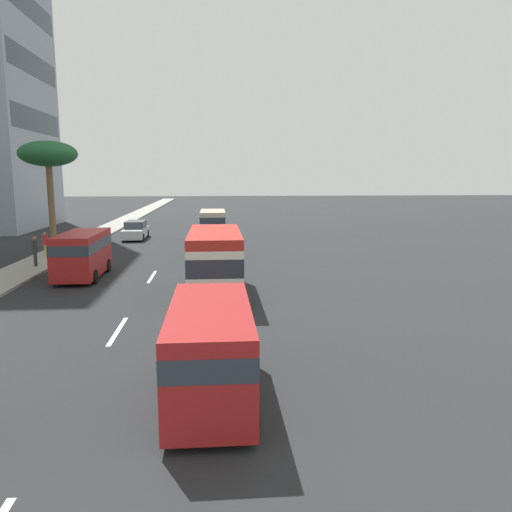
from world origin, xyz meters
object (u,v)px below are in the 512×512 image
(pedestrian_mid_block, at_px, (35,250))
(palm_tree, at_px, (48,156))
(pedestrian_near_lamp, at_px, (45,243))
(minibus_second, at_px, (215,260))
(van_fourth, at_px, (213,224))
(car_third, at_px, (136,230))
(car_sixth, at_px, (218,246))
(van_seventh, at_px, (210,346))
(van_fifth, at_px, (82,252))

(pedestrian_mid_block, height_order, palm_tree, palm_tree)
(palm_tree, bearing_deg, pedestrian_near_lamp, -171.90)
(minibus_second, relative_size, van_fourth, 1.30)
(car_third, height_order, van_fourth, van_fourth)
(van_fourth, relative_size, pedestrian_mid_block, 2.87)
(car_third, bearing_deg, minibus_second, 18.26)
(car_third, height_order, pedestrian_mid_block, pedestrian_mid_block)
(van_fourth, bearing_deg, car_sixth, -177.24)
(pedestrian_near_lamp, height_order, palm_tree, palm_tree)
(minibus_second, bearing_deg, van_fourth, 0.63)
(van_seventh, bearing_deg, palm_tree, 25.02)
(van_fourth, height_order, pedestrian_near_lamp, van_fourth)
(van_seventh, bearing_deg, van_fifth, 24.76)
(van_fourth, relative_size, van_seventh, 0.98)
(van_fifth, relative_size, pedestrian_near_lamp, 3.24)
(van_seventh, height_order, pedestrian_near_lamp, van_seventh)
(minibus_second, bearing_deg, pedestrian_mid_block, 55.27)
(car_sixth, xyz_separation_m, palm_tree, (3.25, 11.72, 6.00))
(van_fifth, xyz_separation_m, car_sixth, (6.26, -7.20, -0.64))
(car_third, xyz_separation_m, van_seventh, (-31.38, -6.76, 0.59))
(palm_tree, bearing_deg, van_seventh, -154.98)
(minibus_second, distance_m, car_sixth, 10.69)
(minibus_second, xyz_separation_m, van_fourth, (18.88, 0.21, -0.16))
(pedestrian_mid_block, bearing_deg, van_seventh, -5.27)
(car_third, xyz_separation_m, pedestrian_near_lamp, (-9.93, 4.24, 0.28))
(car_sixth, relative_size, pedestrian_mid_block, 2.35)
(pedestrian_near_lamp, distance_m, palm_tree, 6.51)
(palm_tree, bearing_deg, pedestrian_mid_block, -171.05)
(van_fifth, distance_m, car_sixth, 9.56)
(van_fourth, xyz_separation_m, pedestrian_mid_block, (-11.60, 10.28, -0.33))
(van_fourth, height_order, van_seventh, van_fourth)
(minibus_second, xyz_separation_m, van_fifth, (4.40, 7.01, -0.22))
(van_fourth, xyz_separation_m, car_sixth, (-8.22, -0.40, -0.70))
(palm_tree, bearing_deg, car_sixth, -105.52)
(car_sixth, relative_size, palm_tree, 0.54)
(van_fifth, height_order, palm_tree, palm_tree)
(van_seventh, xyz_separation_m, pedestrian_mid_block, (17.87, 10.39, -0.21))
(minibus_second, bearing_deg, van_seventh, 179.46)
(palm_tree, bearing_deg, van_fourth, -66.34)
(palm_tree, bearing_deg, minibus_second, -140.33)
(car_sixth, height_order, pedestrian_near_lamp, pedestrian_near_lamp)
(car_third, height_order, van_fifth, van_fifth)
(minibus_second, bearing_deg, car_third, 18.26)
(van_seventh, bearing_deg, minibus_second, -0.54)
(van_fourth, xyz_separation_m, van_seventh, (-29.47, -0.11, -0.12))
(van_fifth, bearing_deg, minibus_second, 57.91)
(van_seventh, bearing_deg, pedestrian_near_lamp, 27.16)
(pedestrian_mid_block, distance_m, palm_tree, 8.77)
(van_fourth, distance_m, pedestrian_near_lamp, 13.54)
(minibus_second, xyz_separation_m, palm_tree, (13.91, 11.54, 5.14))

